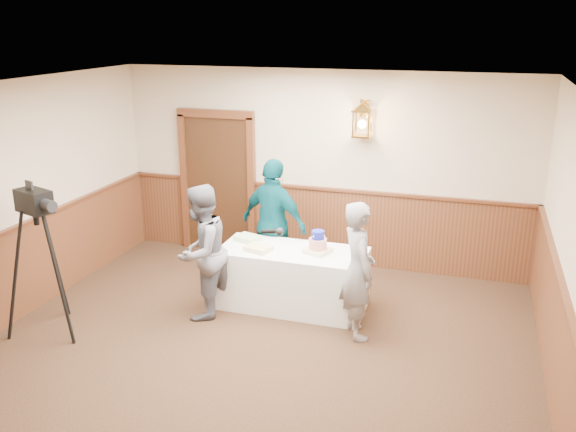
# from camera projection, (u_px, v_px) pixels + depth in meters

# --- Properties ---
(ground) EXTENTS (7.00, 7.00, 0.00)m
(ground) POSITION_uv_depth(u_px,v_px,m) (229.00, 387.00, 5.97)
(ground) COLOR black
(ground) RESTS_ON ground
(room_shell) EXTENTS (6.02, 7.02, 2.81)m
(room_shell) POSITION_uv_depth(u_px,v_px,m) (238.00, 226.00, 5.94)
(room_shell) COLOR beige
(room_shell) RESTS_ON ground
(display_table) EXTENTS (1.80, 0.80, 0.75)m
(display_table) POSITION_uv_depth(u_px,v_px,m) (293.00, 278.00, 7.56)
(display_table) COLOR white
(display_table) RESTS_ON ground
(tiered_cake) EXTENTS (0.35, 0.35, 0.28)m
(tiered_cake) POSITION_uv_depth(u_px,v_px,m) (318.00, 244.00, 7.33)
(tiered_cake) COLOR beige
(tiered_cake) RESTS_ON display_table
(sheet_cake_yellow) EXTENTS (0.35, 0.30, 0.06)m
(sheet_cake_yellow) POSITION_uv_depth(u_px,v_px,m) (258.00, 249.00, 7.41)
(sheet_cake_yellow) COLOR #DBBA83
(sheet_cake_yellow) RESTS_ON display_table
(sheet_cake_green) EXTENTS (0.35, 0.31, 0.07)m
(sheet_cake_green) POSITION_uv_depth(u_px,v_px,m) (248.00, 238.00, 7.75)
(sheet_cake_green) COLOR #ACCE91
(sheet_cake_green) RESTS_ON display_table
(interviewer) EXTENTS (1.49, 0.88, 1.63)m
(interviewer) POSITION_uv_depth(u_px,v_px,m) (201.00, 252.00, 7.21)
(interviewer) COLOR slate
(interviewer) RESTS_ON ground
(baker) EXTENTS (0.62, 0.69, 1.58)m
(baker) POSITION_uv_depth(u_px,v_px,m) (358.00, 270.00, 6.74)
(baker) COLOR gray
(baker) RESTS_ON ground
(assistant_p) EXTENTS (1.10, 0.75, 1.74)m
(assistant_p) POSITION_uv_depth(u_px,v_px,m) (274.00, 224.00, 8.04)
(assistant_p) COLOR #07444E
(assistant_p) RESTS_ON ground
(tv_camera_rig) EXTENTS (0.66, 0.62, 1.70)m
(tv_camera_rig) POSITION_uv_depth(u_px,v_px,m) (43.00, 271.00, 6.81)
(tv_camera_rig) COLOR black
(tv_camera_rig) RESTS_ON ground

